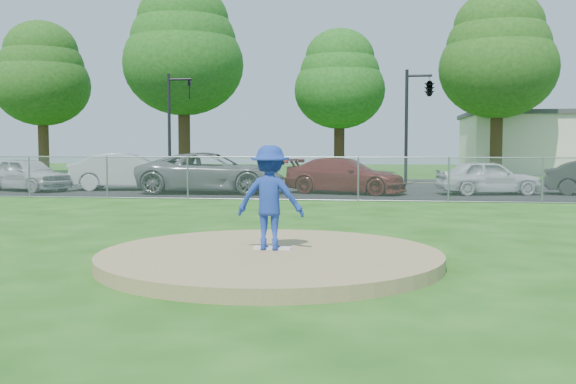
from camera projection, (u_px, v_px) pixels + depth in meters
The scene contains 19 objects.
ground at pixel (324, 206), 20.01m from camera, with size 120.00×120.00×0.00m, color #184C10.
pitchers_mound at pixel (270, 257), 10.13m from camera, with size 5.40×5.40×0.20m, color #907A4F.
pitching_rubber at pixel (272, 248), 10.32m from camera, with size 0.60×0.15×0.04m, color white.
chain_link_fence at pixel (329, 179), 21.93m from camera, with size 40.00×0.06×1.50m, color gray.
parking_lot at pixel (337, 192), 26.43m from camera, with size 50.00×8.00×0.01m, color black.
street at pixel (346, 182), 33.84m from camera, with size 60.00×7.00×0.01m, color black.
tree_far_left at pixel (42, 73), 45.31m from camera, with size 6.72×6.72×10.74m.
tree_left at pixel (183, 49), 41.72m from camera, with size 7.84×7.84×12.53m.
tree_center at pixel (340, 79), 43.41m from camera, with size 6.16×6.16×9.84m.
tree_right at pixel (498, 54), 39.95m from camera, with size 7.28×7.28×11.63m.
traffic_signal_left at pixel (174, 118), 32.86m from camera, with size 1.28×0.20×5.60m.
traffic_signal_center at pixel (427, 90), 30.99m from camera, with size 1.42×2.48×5.60m.
pitcher at pixel (270, 198), 10.25m from camera, with size 1.08×0.62×1.67m, color #1C379B.
traffic_cone at pixel (153, 183), 26.78m from camera, with size 0.36×0.36×0.69m, color #E1490B.
parked_car_silver at pixel (27, 174), 26.87m from camera, with size 1.65×4.11×1.40m, color silver.
parked_car_white at pixel (128, 172), 27.52m from camera, with size 1.67×4.79×1.58m, color silver.
parked_car_gray at pixel (212, 173), 25.64m from camera, with size 2.69×5.83×1.62m, color slate.
parked_car_darkred at pixel (345, 176), 25.36m from camera, with size 1.97×4.84×1.40m, color maroon.
parked_car_pearl at pixel (488, 177), 24.85m from camera, with size 1.58×3.93×1.34m, color silver.
Camera 1 is at (1.68, -9.89, 1.84)m, focal length 40.00 mm.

